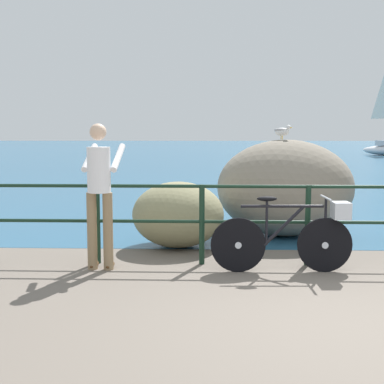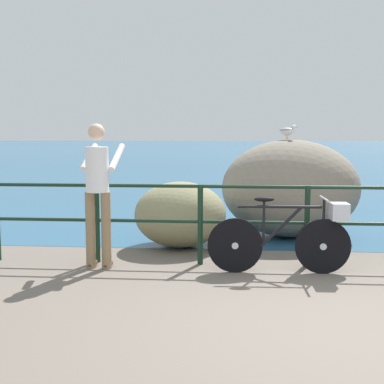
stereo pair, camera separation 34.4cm
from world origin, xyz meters
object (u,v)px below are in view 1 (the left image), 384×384
Objects in this scene: bicycle at (294,234)px; person_at_railing at (100,189)px; breakwater_boulder_left at (178,214)px; breakwater_boulder_main at (285,188)px; seagull at (282,131)px.

person_at_railing reaches higher than bicycle.
bicycle is 2.01m from breakwater_boulder_left.
person_at_railing is 3.39m from breakwater_boulder_main.
seagull is (2.49, 2.26, 0.70)m from person_at_railing.
breakwater_boulder_left is at bearing -30.08° from person_at_railing.
seagull is at bearing 145.59° from breakwater_boulder_main.
breakwater_boulder_left is (-1.68, -0.92, -0.30)m from breakwater_boulder_main.
bicycle is 2.41m from person_at_railing.
seagull is at bearing 30.66° from breakwater_boulder_left.
breakwater_boulder_left is (0.87, 1.30, -0.51)m from person_at_railing.
breakwater_boulder_main is (0.20, 2.28, 0.31)m from bicycle.
breakwater_boulder_main is at bearing -45.19° from person_at_railing.
breakwater_boulder_main reaches higher than bicycle.
breakwater_boulder_left reaches higher than bicycle.
person_at_railing is 1.33× the size of breakwater_boulder_left.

